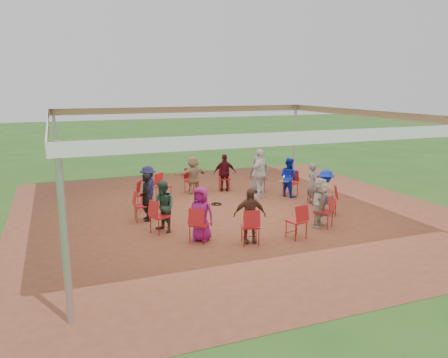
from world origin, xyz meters
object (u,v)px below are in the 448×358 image
object	(u,v)px
person_seated_6	(163,207)
person_seated_11	(313,184)
person_seated_1	(258,174)
chair_0	(290,183)
person_seated_5	(146,197)
standing_person	(260,174)
chair_13	(316,191)
chair_2	(225,179)
chair_4	(163,187)
chair_7	(160,217)
person_seated_3	(193,175)
person_seated_7	(201,214)
chair_5	(145,195)
person_seated_8	(250,216)
person_seated_10	(325,192)
person_seated_2	(225,173)
chair_6	(142,206)
chair_9	(250,226)
person_seated_9	(320,202)
cable_coil	(217,204)
person_seated_4	(148,188)
laptop	(286,179)
chair_1	(259,179)
chair_8	(199,225)
chair_11	(324,211)
chair_10	(296,221)
person_seated_0	(289,177)
chair_3	(192,181)
chair_12	(329,200)

from	to	relation	value
person_seated_6	person_seated_11	distance (m)	5.30
person_seated_1	chair_0	bearing A→B (deg)	172.55
person_seated_5	standing_person	size ratio (longest dim) A/B	0.80
chair_13	person_seated_1	bearing A→B (deg)	28.28
chair_2	person_seated_6	world-z (taller)	person_seated_6
chair_4	chair_7	size ratio (longest dim) A/B	1.00
person_seated_3	person_seated_7	bearing A→B (deg)	64.29
chair_0	chair_5	size ratio (longest dim) A/B	1.00
person_seated_8	person_seated_10	size ratio (longest dim) A/B	1.00
chair_4	person_seated_2	bearing A→B (deg)	151.72
chair_6	person_seated_8	xyz separation A→B (m)	(2.13, -2.73, 0.24)
chair_6	chair_13	xyz separation A→B (m)	(5.67, -0.21, 0.00)
chair_9	person_seated_9	world-z (taller)	person_seated_9
chair_7	person_seated_2	size ratio (longest dim) A/B	0.66
chair_2	standing_person	xyz separation A→B (m)	(0.73, -1.47, 0.41)
chair_6	person_seated_7	size ratio (longest dim) A/B	0.66
person_seated_10	cable_coil	bearing A→B (deg)	77.57
person_seated_3	standing_person	bearing A→B (deg)	133.95
person_seated_11	standing_person	size ratio (longest dim) A/B	0.80
person_seated_4	laptop	distance (m)	4.75
person_seated_6	person_seated_11	size ratio (longest dim) A/B	1.00
chair_1	person_seated_2	bearing A→B (deg)	18.26
chair_9	person_seated_11	size ratio (longest dim) A/B	0.66
person_seated_10	laptop	world-z (taller)	person_seated_10
chair_8	chair_7	bearing A→B (deg)	167.14
person_seated_1	laptop	world-z (taller)	person_seated_1
chair_9	chair_11	distance (m)	2.46
chair_11	standing_person	xyz separation A→B (m)	(-0.21, 3.55, 0.41)
chair_5	person_seated_8	bearing A→B (deg)	52.42
person_seated_2	standing_person	distance (m)	1.57
person_seated_4	person_seated_3	bearing A→B (deg)	154.29
cable_coil	chair_2	bearing A→B (deg)	61.32
chair_13	chair_0	bearing A→B (deg)	12.86
chair_11	laptop	world-z (taller)	chair_11
chair_8	person_seated_1	xyz separation A→B (m)	(3.63, 4.21, 0.24)
chair_7	chair_10	size ratio (longest dim) A/B	1.00
chair_1	person_seated_10	world-z (taller)	person_seated_10
chair_11	person_seated_3	distance (m)	5.42
chair_11	person_seated_6	size ratio (longest dim) A/B	0.66
person_seated_8	standing_person	xyz separation A→B (m)	(2.17, 3.89, 0.17)
person_seated_5	chair_0	bearing A→B (deg)	103.14
chair_11	standing_person	distance (m)	3.58
person_seated_0	laptop	size ratio (longest dim) A/B	3.37
chair_5	chair_10	xyz separation A→B (m)	(3.03, -4.12, 0.00)
chair_7	chair_13	distance (m)	5.53
chair_10	chair_2	bearing A→B (deg)	77.14
chair_5	person_seated_6	bearing A→B (deg)	28.28
chair_3	person_seated_7	world-z (taller)	person_seated_7
person_seated_8	cable_coil	size ratio (longest dim) A/B	3.95
chair_4	chair_12	xyz separation A→B (m)	(4.19, -3.61, 0.00)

